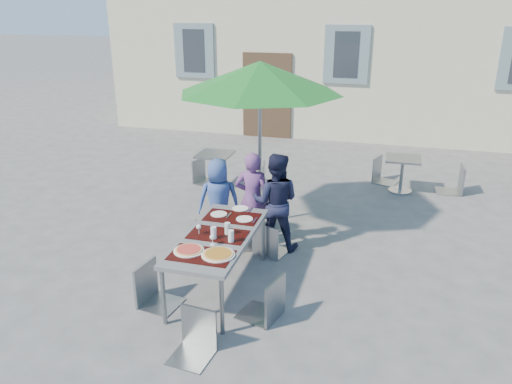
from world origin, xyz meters
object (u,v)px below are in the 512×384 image
(child_2, at_px, (275,202))
(patio_umbrella, at_px, (260,79))
(chair_5, at_px, (193,308))
(bg_chair_l_0, at_px, (202,158))
(child_1, at_px, (252,199))
(chair_3, at_px, (151,261))
(cafe_table_0, at_px, (215,165))
(bg_chair_l_1, at_px, (383,154))
(child_0, at_px, (219,200))
(bg_chair_r_1, at_px, (458,162))
(pizza_near_right, at_px, (218,254))
(chair_0, at_px, (212,215))
(chair_2, at_px, (269,220))
(bg_chair_r_0, at_px, (259,161))
(dining_table, at_px, (218,239))
(pizza_near_left, at_px, (189,250))
(chair_4, at_px, (268,273))
(chair_1, at_px, (251,216))
(cafe_table_1, at_px, (402,170))

(child_2, height_order, patio_umbrella, patio_umbrella)
(chair_5, relative_size, bg_chair_l_0, 1.01)
(child_1, bearing_deg, chair_3, 64.49)
(chair_5, xyz_separation_m, patio_umbrella, (-0.22, 3.33, 1.80))
(cafe_table_0, distance_m, bg_chair_l_1, 3.34)
(child_0, relative_size, bg_chair_r_1, 1.25)
(child_2, distance_m, chair_5, 2.56)
(pizza_near_right, xyz_separation_m, chair_0, (-0.63, 1.47, -0.21))
(child_1, height_order, chair_2, child_1)
(bg_chair_r_0, height_order, bg_chair_l_1, bg_chair_l_1)
(pizza_near_right, bearing_deg, chair_5, -90.76)
(dining_table, distance_m, child_0, 1.41)
(pizza_near_left, distance_m, chair_0, 1.51)
(child_0, xyz_separation_m, chair_5, (0.64, -2.57, -0.11))
(bg_chair_r_0, distance_m, bg_chair_r_1, 3.74)
(chair_3, height_order, cafe_table_0, chair_3)
(bg_chair_l_1, bearing_deg, chair_2, -111.22)
(cafe_table_0, relative_size, bg_chair_l_0, 0.77)
(bg_chair_r_0, bearing_deg, chair_2, -71.91)
(patio_umbrella, bearing_deg, chair_4, -72.99)
(child_2, distance_m, chair_3, 2.11)
(pizza_near_left, xyz_separation_m, bg_chair_l_1, (1.97, 5.20, -0.20))
(child_1, height_order, chair_3, child_1)
(chair_1, relative_size, bg_chair_l_1, 0.92)
(chair_5, relative_size, bg_chair_l_1, 0.93)
(chair_0, relative_size, bg_chair_l_0, 1.07)
(child_1, distance_m, bg_chair_l_0, 2.90)
(patio_umbrella, xyz_separation_m, bg_chair_r_1, (3.21, 2.33, -1.73))
(chair_4, distance_m, bg_chair_l_1, 5.25)
(dining_table, bearing_deg, cafe_table_1, 62.65)
(patio_umbrella, height_order, cafe_table_1, patio_umbrella)
(chair_0, bearing_deg, child_2, 22.08)
(pizza_near_right, bearing_deg, child_2, 83.07)
(chair_2, bearing_deg, pizza_near_left, -109.62)
(chair_2, relative_size, cafe_table_0, 1.37)
(bg_chair_l_1, bearing_deg, cafe_table_0, -158.81)
(chair_1, bearing_deg, cafe_table_1, 55.53)
(child_2, xyz_separation_m, chair_0, (-0.85, -0.34, -0.15))
(chair_0, height_order, chair_4, chair_4)
(bg_chair_r_1, bearing_deg, cafe_table_1, -166.77)
(chair_1, bearing_deg, chair_2, -21.06)
(child_2, xyz_separation_m, cafe_table_1, (1.77, 2.89, -0.28))
(chair_2, xyz_separation_m, bg_chair_r_0, (-0.88, 2.70, -0.01))
(pizza_near_right, distance_m, cafe_table_0, 4.28)
(dining_table, distance_m, bg_chair_l_0, 4.04)
(chair_1, relative_size, bg_chair_r_1, 0.88)
(chair_2, bearing_deg, cafe_table_0, 124.57)
(dining_table, height_order, chair_3, chair_3)
(chair_3, xyz_separation_m, patio_umbrella, (0.60, 2.62, 1.76))
(child_0, height_order, bg_chair_l_1, child_0)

